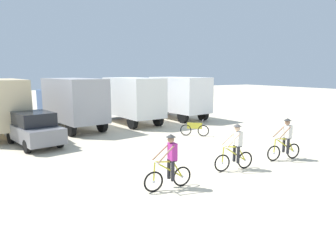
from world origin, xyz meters
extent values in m
plane|color=beige|center=(0.00, 0.00, 0.00)|extent=(120.00, 120.00, 0.00)
cube|color=#CCB78E|center=(-6.99, 10.83, 2.00)|extent=(2.95, 5.43, 2.70)
cylinder|color=black|center=(-6.34, 14.22, 0.50)|extent=(0.43, 1.03, 1.00)
cylinder|color=black|center=(-5.79, 9.26, 0.50)|extent=(0.43, 1.03, 1.00)
cube|color=#9E9EA3|center=(-2.75, 10.88, 2.00)|extent=(3.29, 5.54, 2.70)
cube|color=#4C6B9E|center=(-3.36, 14.22, 1.50)|extent=(2.43, 1.87, 2.00)
cube|color=black|center=(-3.48, 14.91, 1.85)|extent=(2.01, 0.44, 0.80)
cylinder|color=black|center=(-4.34, 13.94, 0.50)|extent=(0.49, 1.04, 1.00)
cylinder|color=black|center=(-2.34, 14.31, 0.50)|extent=(0.49, 1.04, 1.00)
cylinder|color=black|center=(-3.45, 9.03, 0.50)|extent=(0.49, 1.04, 1.00)
cylinder|color=black|center=(-1.45, 9.40, 0.50)|extent=(0.49, 1.04, 1.00)
cube|color=white|center=(1.47, 11.14, 2.00)|extent=(2.89, 5.41, 2.70)
cube|color=#4C6B9E|center=(1.15, 14.52, 1.50)|extent=(2.33, 1.70, 2.00)
cube|color=black|center=(1.08, 15.22, 1.85)|extent=(2.02, 0.27, 0.80)
cylinder|color=black|center=(0.14, 14.33, 0.50)|extent=(0.41, 1.03, 1.00)
cylinder|color=black|center=(2.17, 14.52, 0.50)|extent=(0.41, 1.03, 1.00)
cylinder|color=black|center=(0.62, 9.36, 0.50)|extent=(0.41, 1.03, 1.00)
cylinder|color=black|center=(2.65, 9.55, 0.50)|extent=(0.41, 1.03, 1.00)
cube|color=white|center=(5.65, 11.54, 2.00)|extent=(3.03, 5.46, 2.70)
cube|color=#B21E1E|center=(5.23, 14.92, 1.50)|extent=(2.37, 1.76, 2.00)
cube|color=black|center=(5.14, 15.61, 1.85)|extent=(2.02, 0.33, 0.80)
cylinder|color=black|center=(4.23, 14.69, 0.50)|extent=(0.44, 1.03, 1.00)
cylinder|color=black|center=(6.25, 14.94, 0.50)|extent=(0.44, 1.03, 1.00)
cylinder|color=black|center=(4.85, 9.74, 0.50)|extent=(0.44, 1.03, 1.00)
cylinder|color=black|center=(6.87, 9.99, 0.50)|extent=(0.44, 1.03, 1.00)
cube|color=slate|center=(-5.63, 7.59, 0.70)|extent=(2.63, 4.48, 0.76)
cube|color=black|center=(-5.60, 7.44, 1.42)|extent=(2.02, 2.40, 0.68)
cylinder|color=black|center=(-6.67, 8.69, 0.32)|extent=(0.35, 0.67, 0.64)
cylinder|color=black|center=(-5.15, 9.03, 0.32)|extent=(0.35, 0.67, 0.64)
cylinder|color=black|center=(-6.11, 6.15, 0.32)|extent=(0.35, 0.67, 0.64)
cylinder|color=black|center=(-4.59, 6.49, 0.32)|extent=(0.35, 0.67, 0.64)
torus|color=black|center=(-3.12, -1.01, 0.34)|extent=(0.68, 0.07, 0.68)
cylinder|color=silver|center=(-3.12, -1.01, 0.34)|extent=(0.08, 0.08, 0.08)
torus|color=black|center=(-2.07, -1.03, 0.34)|extent=(0.68, 0.07, 0.68)
cylinder|color=silver|center=(-2.07, -1.03, 0.34)|extent=(0.08, 0.08, 0.08)
cylinder|color=gold|center=(-2.57, -1.02, 0.66)|extent=(1.03, 0.07, 0.68)
cylinder|color=gold|center=(-2.74, -1.02, 0.94)|extent=(0.66, 0.06, 0.13)
cylinder|color=gold|center=(-2.24, -1.03, 0.62)|extent=(0.39, 0.06, 0.59)
cylinder|color=gold|center=(-3.09, -1.01, 0.66)|extent=(0.10, 0.05, 0.64)
cylinder|color=silver|center=(-3.07, -1.01, 0.98)|extent=(0.05, 0.52, 0.04)
cube|color=black|center=(-2.41, -1.02, 0.93)|extent=(0.24, 0.12, 0.06)
cube|color=#AD2D8C|center=(-2.43, -1.02, 1.24)|extent=(0.21, 0.32, 0.56)
sphere|color=#A87A5B|center=(-2.49, -1.02, 1.64)|extent=(0.22, 0.22, 0.22)
cone|color=#333333|center=(-2.49, -1.02, 1.77)|extent=(0.32, 0.32, 0.10)
cylinder|color=#26262B|center=(-2.50, -1.15, 0.63)|extent=(0.12, 0.12, 0.66)
cylinder|color=#26262B|center=(-2.49, -0.89, 0.63)|extent=(0.12, 0.12, 0.66)
cylinder|color=#A87A5B|center=(-2.77, -1.20, 1.23)|extent=(0.63, 0.08, 0.53)
cylinder|color=#A87A5B|center=(-2.77, -0.84, 1.23)|extent=(0.63, 0.10, 0.53)
torus|color=black|center=(0.07, -0.52, 0.34)|extent=(0.68, 0.15, 0.68)
cylinder|color=silver|center=(0.07, -0.52, 0.34)|extent=(0.09, 0.09, 0.08)
torus|color=black|center=(1.11, -0.65, 0.34)|extent=(0.68, 0.15, 0.68)
cylinder|color=silver|center=(1.11, -0.65, 0.34)|extent=(0.09, 0.09, 0.08)
cylinder|color=gold|center=(0.62, -0.59, 0.66)|extent=(1.03, 0.18, 0.68)
cylinder|color=gold|center=(0.45, -0.56, 0.94)|extent=(0.66, 0.13, 0.13)
cylinder|color=gold|center=(0.94, -0.63, 0.62)|extent=(0.39, 0.10, 0.59)
cylinder|color=gold|center=(0.10, -0.52, 0.66)|extent=(0.11, 0.06, 0.64)
cylinder|color=silver|center=(0.12, -0.52, 0.98)|extent=(0.10, 0.52, 0.04)
cube|color=black|center=(0.77, -0.61, 0.93)|extent=(0.25, 0.15, 0.06)
cube|color=silver|center=(0.75, -0.60, 1.24)|extent=(0.24, 0.34, 0.56)
sphere|color=beige|center=(0.69, -0.60, 1.64)|extent=(0.22, 0.22, 0.22)
cone|color=#333333|center=(0.69, -0.60, 1.77)|extent=(0.32, 0.32, 0.10)
cylinder|color=#26262B|center=(0.67, -0.72, 0.63)|extent=(0.12, 0.12, 0.66)
cylinder|color=#26262B|center=(0.71, -0.47, 0.63)|extent=(0.12, 0.12, 0.66)
cylinder|color=beige|center=(0.39, -0.74, 1.23)|extent=(0.63, 0.09, 0.53)
cylinder|color=beige|center=(0.44, -0.38, 1.23)|extent=(0.63, 0.17, 0.53)
torus|color=black|center=(2.90, -0.50, 0.34)|extent=(0.68, 0.17, 0.68)
cylinder|color=silver|center=(2.90, -0.50, 0.34)|extent=(0.09, 0.09, 0.08)
torus|color=black|center=(3.94, -0.67, 0.34)|extent=(0.68, 0.17, 0.68)
cylinder|color=silver|center=(3.94, -0.67, 0.34)|extent=(0.09, 0.09, 0.08)
cylinder|color=gold|center=(3.45, -0.59, 0.66)|extent=(1.02, 0.21, 0.68)
cylinder|color=gold|center=(3.28, -0.56, 0.94)|extent=(0.66, 0.15, 0.13)
cylinder|color=gold|center=(3.77, -0.64, 0.62)|extent=(0.39, 0.11, 0.59)
cylinder|color=gold|center=(2.93, -0.51, 0.66)|extent=(0.11, 0.07, 0.64)
cylinder|color=silver|center=(2.95, -0.51, 0.98)|extent=(0.12, 0.52, 0.04)
cube|color=black|center=(3.60, -0.61, 0.93)|extent=(0.26, 0.16, 0.06)
cube|color=silver|center=(3.58, -0.61, 1.24)|extent=(0.25, 0.35, 0.56)
sphere|color=#A87A5B|center=(3.52, -0.60, 1.64)|extent=(0.22, 0.22, 0.22)
cone|color=#333333|center=(3.52, -0.60, 1.77)|extent=(0.32, 0.32, 0.10)
cylinder|color=#26262B|center=(3.50, -0.73, 0.63)|extent=(0.12, 0.12, 0.66)
cylinder|color=#26262B|center=(3.54, -0.47, 0.63)|extent=(0.12, 0.12, 0.66)
cylinder|color=#A87A5B|center=(3.22, -0.73, 1.23)|extent=(0.63, 0.11, 0.53)
cylinder|color=#A87A5B|center=(3.28, -0.38, 1.23)|extent=(0.62, 0.19, 0.53)
torus|color=black|center=(3.32, 5.11, 0.34)|extent=(0.54, 0.50, 0.68)
torus|color=black|center=(2.55, 5.82, 0.34)|extent=(0.54, 0.50, 0.68)
cube|color=gold|center=(2.94, 5.47, 0.62)|extent=(0.68, 0.63, 0.36)
cylinder|color=silver|center=(3.29, 5.15, 0.95)|extent=(0.36, 0.39, 0.04)
camera|label=1|loc=(-7.29, -9.21, 3.76)|focal=32.67mm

